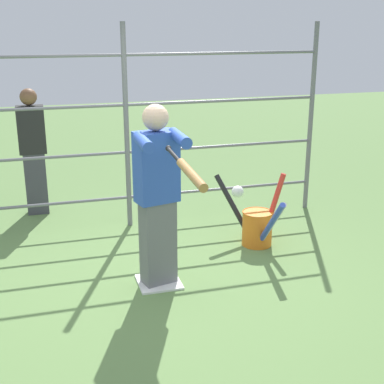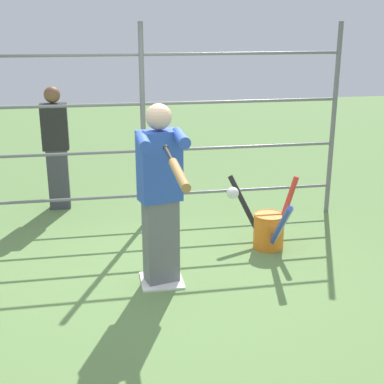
% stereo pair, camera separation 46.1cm
% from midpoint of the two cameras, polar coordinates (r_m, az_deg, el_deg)
% --- Properties ---
extents(ground_plane, '(24.00, 24.00, 0.00)m').
position_cam_midpoint_polar(ground_plane, '(5.23, -0.70, -9.56)').
color(ground_plane, '#608447').
extents(home_plate, '(0.40, 0.40, 0.02)m').
position_cam_midpoint_polar(home_plate, '(5.22, -0.70, -9.46)').
color(home_plate, white).
rests_on(home_plate, ground).
extents(fence_backstop, '(4.84, 0.06, 2.40)m').
position_cam_midpoint_polar(fence_backstop, '(6.34, -3.15, 6.84)').
color(fence_backstop, slate).
rests_on(fence_backstop, ground).
extents(batter, '(0.43, 0.65, 1.72)m').
position_cam_midpoint_polar(batter, '(4.86, -0.70, 0.13)').
color(batter, slate).
rests_on(batter, ground).
extents(baseball_bat_swinging, '(0.07, 0.94, 0.12)m').
position_cam_midpoint_polar(baseball_bat_swinging, '(3.78, 1.91, 2.25)').
color(baseball_bat_swinging, black).
extents(softball_in_flight, '(0.10, 0.10, 0.10)m').
position_cam_midpoint_polar(softball_in_flight, '(4.21, 7.51, -0.16)').
color(softball_in_flight, white).
extents(bat_bucket, '(0.68, 1.12, 0.82)m').
position_cam_midpoint_polar(bat_bucket, '(5.95, 10.47, -3.86)').
color(bat_bucket, orange).
rests_on(bat_bucket, ground).
extents(bystander_behind_fence, '(0.33, 0.21, 1.62)m').
position_cam_midpoint_polar(bystander_behind_fence, '(7.13, -12.52, 4.73)').
color(bystander_behind_fence, '#3F3F47').
rests_on(bystander_behind_fence, ground).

